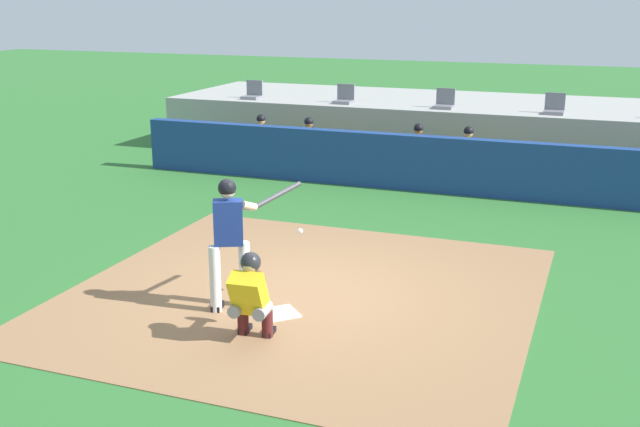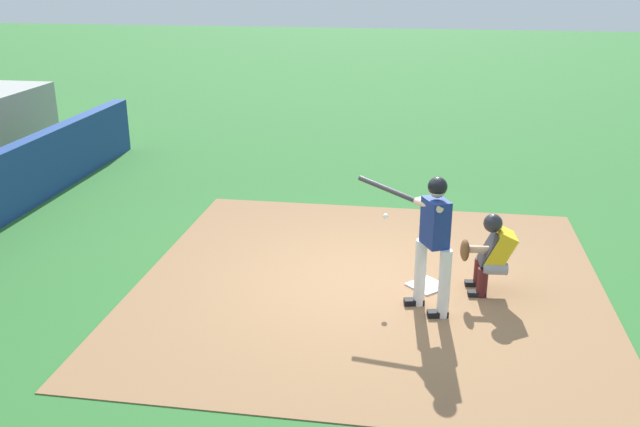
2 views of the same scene
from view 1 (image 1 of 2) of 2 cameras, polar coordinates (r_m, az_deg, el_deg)
name	(u,v)px [view 1 (image 1 of 2)]	position (r m, az deg, el deg)	size (l,w,h in m)	color
ground_plane	(303,294)	(11.03, -1.29, -5.94)	(80.00, 80.00, 0.00)	#2D6B2D
dirt_infield	(303,293)	(11.02, -1.29, -5.91)	(6.40, 6.40, 0.01)	#936B47
home_plate	(280,313)	(10.34, -2.96, -7.35)	(0.44, 0.44, 0.02)	white
batter_at_plate	(231,235)	(10.24, -6.60, -1.61)	(0.87, 1.26, 1.80)	silver
catcher_crouched	(251,293)	(9.45, -5.09, -5.83)	(0.51, 1.79, 1.13)	gray
dugout_wall	(415,163)	(16.81, 7.01, 3.73)	(13.00, 0.30, 1.20)	navy
dugout_bench	(425,170)	(17.85, 7.74, 3.17)	(11.80, 0.44, 0.45)	olive
dugout_player_0	(259,141)	(18.92, -4.50, 5.38)	(0.49, 0.70, 1.30)	#939399
dugout_player_1	(307,144)	(18.43, -0.97, 5.15)	(0.49, 0.70, 1.30)	#939399
dugout_player_2	(416,152)	(17.64, 7.12, 4.54)	(0.49, 0.70, 1.30)	#939399
dugout_player_3	(466,155)	(17.42, 10.74, 4.24)	(0.49, 0.70, 1.30)	#939399
stands_platform	(455,127)	(21.03, 9.92, 6.31)	(15.00, 4.40, 1.40)	#9E9E99
stadium_seat_0	(253,94)	(21.08, -4.97, 8.80)	(0.46, 0.46, 0.48)	slate
stadium_seat_1	(344,98)	(20.10, 1.81, 8.52)	(0.46, 0.46, 0.48)	slate
stadium_seat_2	(444,103)	(19.43, 9.16, 8.07)	(0.46, 0.46, 0.48)	slate
stadium_seat_3	(554,108)	(19.08, 16.88, 7.46)	(0.46, 0.46, 0.48)	slate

